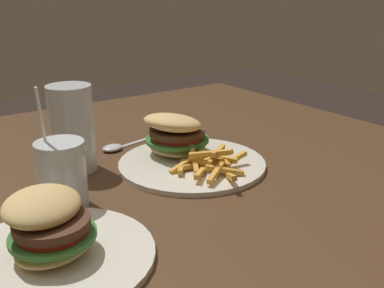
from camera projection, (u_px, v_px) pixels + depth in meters
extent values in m
cube|color=#4C331E|center=(134.00, 188.00, 0.85)|extent=(1.20, 1.39, 0.03)
cylinder|color=#392616|center=(216.00, 188.00, 1.72)|extent=(0.08, 0.08, 0.71)
cylinder|color=silver|center=(192.00, 164.00, 0.91)|extent=(0.30, 0.30, 0.01)
ellipsoid|color=#DBB770|center=(177.00, 147.00, 0.94)|extent=(0.15, 0.14, 0.03)
cylinder|color=#38752D|center=(177.00, 139.00, 0.94)|extent=(0.17, 0.17, 0.01)
cylinder|color=red|center=(177.00, 136.00, 0.94)|extent=(0.14, 0.14, 0.01)
cylinder|color=#4C2D1E|center=(177.00, 132.00, 0.93)|extent=(0.15, 0.15, 0.01)
ellipsoid|color=#DBB770|center=(172.00, 123.00, 0.91)|extent=(0.15, 0.14, 0.05)
cube|color=gold|center=(216.00, 157.00, 0.88)|extent=(0.08, 0.05, 0.01)
cube|color=gold|center=(213.00, 154.00, 0.86)|extent=(0.07, 0.06, 0.03)
cube|color=gold|center=(202.00, 171.00, 0.83)|extent=(0.06, 0.07, 0.02)
cube|color=gold|center=(213.00, 157.00, 0.91)|extent=(0.06, 0.07, 0.04)
cube|color=gold|center=(212.00, 160.00, 0.87)|extent=(0.06, 0.02, 0.02)
cube|color=gold|center=(193.00, 166.00, 0.86)|extent=(0.01, 0.06, 0.01)
cube|color=gold|center=(225.00, 170.00, 0.83)|extent=(0.05, 0.07, 0.02)
cube|color=gold|center=(194.00, 164.00, 0.87)|extent=(0.04, 0.07, 0.02)
cube|color=gold|center=(210.00, 154.00, 0.85)|extent=(0.06, 0.07, 0.02)
cube|color=gold|center=(229.00, 176.00, 0.82)|extent=(0.08, 0.05, 0.03)
cube|color=gold|center=(216.00, 172.00, 0.82)|extent=(0.05, 0.07, 0.02)
cube|color=gold|center=(229.00, 162.00, 0.87)|extent=(0.01, 0.08, 0.03)
cube|color=gold|center=(182.00, 165.00, 0.87)|extent=(0.07, 0.06, 0.01)
cube|color=gold|center=(209.00, 164.00, 0.85)|extent=(0.07, 0.06, 0.03)
cube|color=gold|center=(221.00, 159.00, 0.87)|extent=(0.06, 0.02, 0.02)
cube|color=gold|center=(194.00, 159.00, 0.86)|extent=(0.08, 0.05, 0.03)
cube|color=gold|center=(188.00, 162.00, 0.86)|extent=(0.01, 0.09, 0.03)
cube|color=gold|center=(217.00, 154.00, 0.87)|extent=(0.06, 0.08, 0.02)
cylinder|color=silver|center=(72.00, 129.00, 0.86)|extent=(0.09, 0.09, 0.17)
cylinder|color=#B26B19|center=(72.00, 133.00, 0.87)|extent=(0.07, 0.07, 0.15)
cylinder|color=silver|center=(62.00, 175.00, 0.72)|extent=(0.08, 0.08, 0.11)
cylinder|color=yellow|center=(63.00, 181.00, 0.72)|extent=(0.07, 0.07, 0.09)
cylinder|color=white|center=(47.00, 148.00, 0.71)|extent=(0.02, 0.02, 0.20)
ellipsoid|color=silver|center=(112.00, 148.00, 0.99)|extent=(0.05, 0.05, 0.01)
cube|color=silver|center=(137.00, 142.00, 1.04)|extent=(0.03, 0.11, 0.00)
cylinder|color=silver|center=(56.00, 257.00, 0.59)|extent=(0.26, 0.26, 0.01)
ellipsoid|color=#DBB770|center=(54.00, 246.00, 0.59)|extent=(0.12, 0.13, 0.02)
cylinder|color=#38752D|center=(53.00, 235.00, 0.58)|extent=(0.15, 0.15, 0.01)
cylinder|color=red|center=(52.00, 230.00, 0.58)|extent=(0.12, 0.12, 0.01)
cylinder|color=#4C2D1E|center=(52.00, 223.00, 0.58)|extent=(0.13, 0.13, 0.01)
ellipsoid|color=#DBB770|center=(42.00, 206.00, 0.58)|extent=(0.13, 0.14, 0.05)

